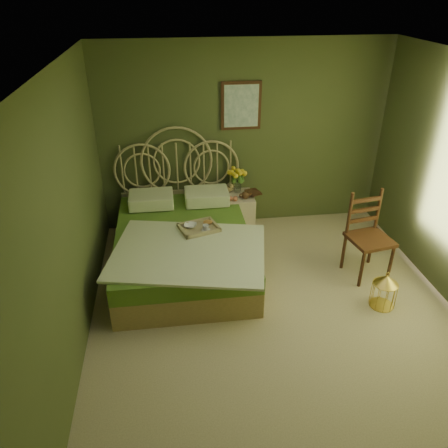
{
  "coord_description": "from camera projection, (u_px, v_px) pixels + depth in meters",
  "views": [
    {
      "loc": [
        -1.06,
        -3.53,
        3.22
      ],
      "look_at": [
        -0.45,
        1.0,
        0.65
      ],
      "focal_mm": 35.0,
      "sensor_mm": 36.0,
      "label": 1
    }
  ],
  "objects": [
    {
      "name": "book_lower",
      "position": [
        248.0,
        193.0,
        6.21
      ],
      "size": [
        0.23,
        0.28,
        0.02
      ],
      "primitive_type": "imported",
      "rotation": [
        0.0,
        0.0,
        0.25
      ],
      "color": "#381E0F",
      "rests_on": "nightstand"
    },
    {
      "name": "wall_back",
      "position": [
        244.0,
        138.0,
        6.06
      ],
      "size": [
        4.0,
        0.0,
        4.0
      ],
      "primitive_type": "plane",
      "rotation": [
        1.57,
        0.0,
        0.0
      ],
      "color": "#4D552D",
      "rests_on": "floor"
    },
    {
      "name": "bed",
      "position": [
        183.0,
        243.0,
        5.48
      ],
      "size": [
        1.92,
        2.42,
        1.5
      ],
      "color": "tan",
      "rests_on": "floor"
    },
    {
      "name": "nightstand",
      "position": [
        235.0,
        207.0,
        6.28
      ],
      "size": [
        0.5,
        0.5,
        0.98
      ],
      "color": "#F5E6C7",
      "rests_on": "floor"
    },
    {
      "name": "wall_left",
      "position": [
        66.0,
        227.0,
        3.88
      ],
      "size": [
        0.0,
        4.5,
        4.5
      ],
      "primitive_type": "plane",
      "rotation": [
        1.57,
        0.0,
        1.57
      ],
      "color": "#4D552D",
      "rests_on": "floor"
    },
    {
      "name": "book_upper",
      "position": [
        248.0,
        192.0,
        6.2
      ],
      "size": [
        0.25,
        0.26,
        0.02
      ],
      "primitive_type": "imported",
      "rotation": [
        0.0,
        0.0,
        -0.69
      ],
      "color": "#472819",
      "rests_on": "nightstand"
    },
    {
      "name": "wall_art",
      "position": [
        241.0,
        106.0,
        5.81
      ],
      "size": [
        0.54,
        0.04,
        0.64
      ],
      "color": "#3E1C11",
      "rests_on": "wall_back"
    },
    {
      "name": "ceiling",
      "position": [
        296.0,
        68.0,
        3.48
      ],
      "size": [
        4.5,
        4.5,
        0.0
      ],
      "primitive_type": "plane",
      "rotation": [
        3.14,
        0.0,
        0.0
      ],
      "color": "silver",
      "rests_on": "wall_back"
    },
    {
      "name": "cereal_bowl",
      "position": [
        190.0,
        226.0,
        5.33
      ],
      "size": [
        0.19,
        0.19,
        0.04
      ],
      "primitive_type": "imported",
      "rotation": [
        0.0,
        0.0,
        -0.28
      ],
      "color": "white",
      "rests_on": "bed"
    },
    {
      "name": "birdcage",
      "position": [
        384.0,
        291.0,
        4.84
      ],
      "size": [
        0.27,
        0.27,
        0.41
      ],
      "rotation": [
        0.0,
        0.0,
        -0.12
      ],
      "color": "gold",
      "rests_on": "floor"
    },
    {
      "name": "coffee_cup",
      "position": [
        206.0,
        228.0,
        5.24
      ],
      "size": [
        0.09,
        0.09,
        0.07
      ],
      "primitive_type": "imported",
      "rotation": [
        0.0,
        0.0,
        0.16
      ],
      "color": "white",
      "rests_on": "bed"
    },
    {
      "name": "floor",
      "position": [
        277.0,
        318.0,
        4.75
      ],
      "size": [
        4.5,
        4.5,
        0.0
      ],
      "primitive_type": "plane",
      "color": "beige",
      "rests_on": "ground"
    },
    {
      "name": "chair",
      "position": [
        368.0,
        230.0,
        5.26
      ],
      "size": [
        0.54,
        0.54,
        1.06
      ],
      "rotation": [
        0.0,
        0.0,
        0.17
      ],
      "color": "#3E1C11",
      "rests_on": "floor"
    }
  ]
}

